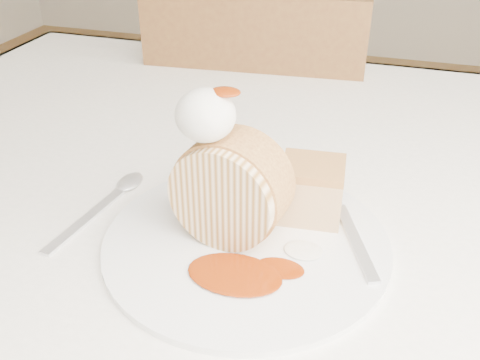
% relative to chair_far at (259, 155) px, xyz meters
% --- Properties ---
extents(table, '(1.40, 0.90, 0.75)m').
position_rel_chair_far_xyz_m(table, '(0.19, -0.45, 0.15)').
color(table, silver).
rests_on(table, ground).
extents(chair_far, '(0.45, 0.45, 0.89)m').
position_rel_chair_far_xyz_m(chair_far, '(0.00, 0.00, 0.00)').
color(chair_far, brown).
rests_on(chair_far, ground).
extents(plate, '(0.33, 0.33, 0.01)m').
position_rel_chair_far_xyz_m(plate, '(0.15, -0.62, 0.25)').
color(plate, white).
rests_on(plate, table).
extents(roulade_slice, '(0.12, 0.08, 0.11)m').
position_rel_chair_far_xyz_m(roulade_slice, '(0.13, -0.61, 0.31)').
color(roulade_slice, beige).
rests_on(roulade_slice, plate).
extents(cake_chunk, '(0.07, 0.07, 0.06)m').
position_rel_chair_far_xyz_m(cake_chunk, '(0.21, -0.55, 0.28)').
color(cake_chunk, tan).
rests_on(cake_chunk, plate).
extents(whipped_cream, '(0.06, 0.06, 0.05)m').
position_rel_chair_far_xyz_m(whipped_cream, '(0.11, -0.62, 0.39)').
color(whipped_cream, white).
rests_on(whipped_cream, roulade_slice).
extents(caramel_drizzle, '(0.03, 0.02, 0.01)m').
position_rel_chair_far_xyz_m(caramel_drizzle, '(0.13, -0.61, 0.41)').
color(caramel_drizzle, maroon).
rests_on(caramel_drizzle, whipped_cream).
extents(caramel_pool, '(0.10, 0.07, 0.00)m').
position_rel_chair_far_xyz_m(caramel_pool, '(0.16, -0.68, 0.25)').
color(caramel_pool, maroon).
rests_on(caramel_pool, plate).
extents(fork, '(0.09, 0.17, 0.00)m').
position_rel_chair_far_xyz_m(fork, '(0.26, -0.59, 0.25)').
color(fork, silver).
rests_on(fork, plate).
extents(spoon, '(0.05, 0.17, 0.00)m').
position_rel_chair_far_xyz_m(spoon, '(-0.03, -0.63, 0.24)').
color(spoon, silver).
rests_on(spoon, table).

